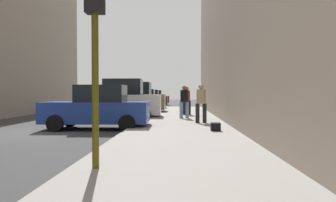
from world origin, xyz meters
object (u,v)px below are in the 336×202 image
parked_bronze_suv (134,99)px  parked_gray_coupe (142,100)px  traffic_light (95,19)px  pedestrian_in_red_jacket (187,99)px  fire_hydrant (144,115)px  pedestrian_in_jeans (184,100)px  pedestrian_in_tan_coat (201,101)px  duffel_bag (215,127)px  parked_red_hatchback (152,98)px  parked_blue_sedan (98,108)px  parked_dark_green_sedan (148,99)px  parked_white_van (121,101)px

parked_bronze_suv → parked_gray_coupe: bearing=90.0°
traffic_light → pedestrian_in_red_jacket: size_ratio=2.11×
fire_hydrant → pedestrian_in_jeans: 3.54m
pedestrian_in_red_jacket → pedestrian_in_jeans: bearing=-93.8°
fire_hydrant → pedestrian_in_tan_coat: bearing=8.5°
parked_gray_coupe → duffel_bag: bearing=-75.0°
parked_red_hatchback → parked_blue_sedan: bearing=-90.0°
parked_blue_sedan → duffel_bag: 4.91m
traffic_light → pedestrian_in_red_jacket: 14.42m
parked_gray_coupe → pedestrian_in_tan_coat: bearing=-73.1°
fire_hydrant → duffel_bag: bearing=-43.3°
pedestrian_in_jeans → parked_dark_green_sedan: bearing=102.1°
parked_red_hatchback → pedestrian_in_tan_coat: 25.38m
parked_blue_sedan → parked_gray_coupe: size_ratio=1.01×
parked_red_hatchback → duffel_bag: parked_red_hatchback is taller
parked_blue_sedan → duffel_bag: parked_blue_sedan is taller
parked_blue_sedan → parked_gray_coupe: bearing=90.0°
fire_hydrant → traffic_light: traffic_light is taller
parked_red_hatchback → traffic_light: size_ratio=1.17×
parked_blue_sedan → fire_hydrant: size_ratio=6.02×
parked_bronze_suv → parked_gray_coupe: size_ratio=1.10×
parked_blue_sedan → duffel_bag: size_ratio=9.63×
pedestrian_in_red_jacket → fire_hydrant: bearing=-108.5°
parked_white_van → parked_gray_coupe: 10.19m
fire_hydrant → pedestrian_in_red_jacket: (1.94, 5.81, 0.61)m
parked_red_hatchback → traffic_light: (1.85, -33.77, 1.91)m
parked_bronze_suv → pedestrian_in_red_jacket: 5.35m
parked_white_van → parked_dark_green_sedan: parked_white_van is taller
pedestrian_in_red_jacket → parked_blue_sedan: bearing=-119.1°
parked_blue_sedan → fire_hydrant: (1.80, 0.93, -0.35)m
parked_bronze_suv → pedestrian_in_tan_coat: (4.27, -9.26, 0.07)m
parked_gray_coupe → pedestrian_in_red_jacket: size_ratio=2.47×
parked_blue_sedan → parked_gray_coupe: 15.36m
parked_white_van → traffic_light: bearing=-81.7°
fire_hydrant → parked_bronze_suv: bearing=100.6°
parked_red_hatchback → traffic_light: bearing=-86.9°
parked_white_van → fire_hydrant: bearing=-67.0°
pedestrian_in_tan_coat → parked_red_hatchback: bearing=99.7°
pedestrian_in_red_jacket → duffel_bag: 8.50m
parked_dark_green_sedan → duffel_bag: parked_dark_green_sedan is taller
parked_blue_sedan → parked_gray_coupe: (0.00, 15.36, 0.00)m
parked_blue_sedan → pedestrian_in_tan_coat: bearing=16.9°
parked_gray_coupe → pedestrian_in_tan_coat: 14.70m
pedestrian_in_jeans → duffel_bag: (1.02, -5.63, -0.81)m
parked_red_hatchback → duffel_bag: 28.37m
parked_white_van → pedestrian_in_red_jacket: parked_white_van is taller
parked_red_hatchback → pedestrian_in_tan_coat: size_ratio=2.46×
duffel_bag → pedestrian_in_red_jacket: bearing=95.6°
parked_bronze_suv → pedestrian_in_jeans: (3.56, -6.61, 0.07)m
parked_white_van → fire_hydrant: parked_white_van is taller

